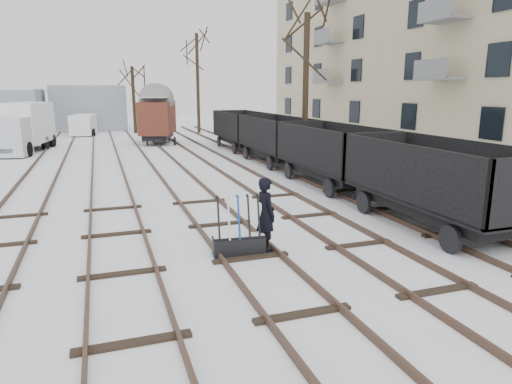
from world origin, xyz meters
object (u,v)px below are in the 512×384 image
freight_wagon_a (435,195)px  box_van_wagon (158,117)px  lorry (22,127)px  worker (266,214)px  panel_van (83,124)px  ground_frame (239,244)px

freight_wagon_a → box_van_wagon: size_ratio=1.23×
lorry → worker: bearing=-58.2°
worker → box_van_wagon: size_ratio=0.38×
freight_wagon_a → panel_van: freight_wagon_a is taller
worker → box_van_wagon: 24.89m
freight_wagon_a → lorry: 26.48m
box_van_wagon → freight_wagon_a: bearing=-62.3°
freight_wagon_a → lorry: bearing=121.8°
box_van_wagon → panel_van: 10.47m
box_van_wagon → lorry: box_van_wagon is taller
lorry → freight_wagon_a: bearing=-46.9°
worker → box_van_wagon: (0.43, 24.86, 1.08)m
ground_frame → freight_wagon_a: freight_wagon_a is taller
freight_wagon_a → box_van_wagon: 25.11m
ground_frame → lorry: bearing=114.8°
lorry → ground_frame: bearing=-59.9°
worker → freight_wagon_a: 5.44m
freight_wagon_a → ground_frame: bearing=-176.5°
freight_wagon_a → panel_van: 35.03m
panel_van → freight_wagon_a: bearing=-64.7°
ground_frame → lorry: size_ratio=0.21×
freight_wagon_a → worker: bearing=-177.1°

